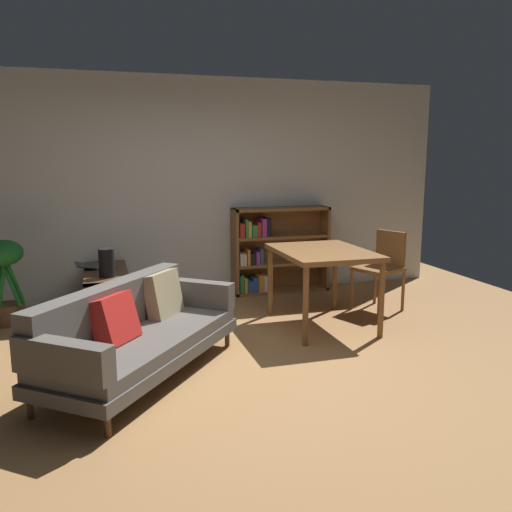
{
  "coord_description": "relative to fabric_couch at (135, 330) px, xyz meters",
  "views": [
    {
      "loc": [
        -1.08,
        -3.94,
        1.73
      ],
      "look_at": [
        0.32,
        0.72,
        0.83
      ],
      "focal_mm": 37.46,
      "sensor_mm": 36.0,
      "label": 1
    }
  ],
  "objects": [
    {
      "name": "open_laptop",
      "position": [
        -0.26,
        1.95,
        0.16
      ],
      "size": [
        0.46,
        0.36,
        0.06
      ],
      "color": "#333338",
      "rests_on": "media_console"
    },
    {
      "name": "ground_plane",
      "position": [
        0.83,
        -0.25,
        -0.37
      ],
      "size": [
        8.16,
        8.16,
        0.0
      ],
      "primitive_type": "plane",
      "color": "#9E7042"
    },
    {
      "name": "dining_table",
      "position": [
        1.95,
        0.76,
        0.34
      ],
      "size": [
        0.89,
        1.15,
        0.8
      ],
      "color": "brown",
      "rests_on": "ground_plane"
    },
    {
      "name": "dining_chair_near",
      "position": [
        2.85,
        1.12,
        0.15
      ],
      "size": [
        0.59,
        0.58,
        0.9
      ],
      "color": "brown",
      "rests_on": "ground_plane"
    },
    {
      "name": "media_console",
      "position": [
        -0.18,
        1.76,
        -0.12
      ],
      "size": [
        0.46,
        1.16,
        0.51
      ],
      "color": "#56351E",
      "rests_on": "ground_plane"
    },
    {
      "name": "desk_speaker",
      "position": [
        -0.17,
        1.43,
        0.29
      ],
      "size": [
        0.16,
        0.16,
        0.3
      ],
      "color": "black",
      "rests_on": "media_console"
    },
    {
      "name": "fabric_couch",
      "position": [
        0.0,
        0.0,
        0.0
      ],
      "size": [
        1.8,
        1.97,
        0.74
      ],
      "color": "#56351E",
      "rests_on": "ground_plane"
    },
    {
      "name": "back_wall_panel",
      "position": [
        0.83,
        2.45,
        0.98
      ],
      "size": [
        6.8,
        0.1,
        2.7
      ],
      "primitive_type": "cube",
      "color": "silver",
      "rests_on": "ground_plane"
    },
    {
      "name": "bookshelf",
      "position": [
        1.93,
        2.28,
        0.17
      ],
      "size": [
        1.26,
        0.3,
        1.1
      ],
      "color": "brown",
      "rests_on": "ground_plane"
    },
    {
      "name": "potted_floor_plant",
      "position": [
        -1.19,
        1.76,
        0.15
      ],
      "size": [
        0.46,
        0.44,
        0.9
      ],
      "color": "brown",
      "rests_on": "ground_plane"
    }
  ]
}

